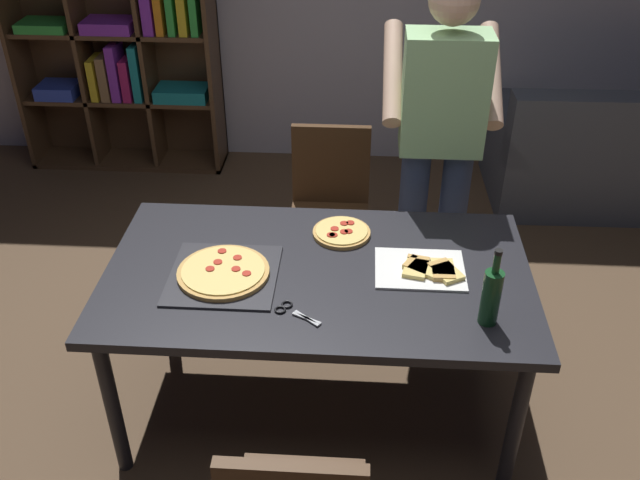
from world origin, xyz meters
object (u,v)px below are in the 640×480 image
bookshelf (114,18)px  couch (624,160)px  dining_table (318,284)px  kitchen_scissors (292,311)px  wine_bottle (491,296)px  person_serving_pizza (440,138)px  second_pizza_plain (342,232)px  chair_far_side (330,200)px  pepperoni_pizza_on_tray (223,273)px

bookshelf → couch: bearing=-6.5°
dining_table → kitchen_scissors: 0.29m
couch → wine_bottle: size_ratio=5.42×
couch → kitchen_scissors: couch is taller
dining_table → couch: 2.78m
person_serving_pizza → second_pizza_plain: bearing=-132.4°
chair_far_side → pepperoni_pizza_on_tray: 1.13m
dining_table → kitchen_scissors: size_ratio=9.08×
kitchen_scissors → person_serving_pizza: bearing=59.4°
person_serving_pizza → pepperoni_pizza_on_tray: size_ratio=4.08×
person_serving_pizza → pepperoni_pizza_on_tray: (-0.90, -0.81, -0.23)m
second_pizza_plain → pepperoni_pizza_on_tray: bearing=-143.9°
person_serving_pizza → second_pizza_plain: size_ratio=6.95×
person_serving_pizza → chair_far_side: bearing=157.3°
dining_table → couch: bearing=46.3°
bookshelf → wine_bottle: size_ratio=6.17×
pepperoni_pizza_on_tray → kitchen_scissors: 0.36m
pepperoni_pizza_on_tray → wine_bottle: bearing=-12.0°
chair_far_side → kitchen_scissors: bearing=-93.6°
person_serving_pizza → wine_bottle: person_serving_pizza is taller
person_serving_pizza → second_pizza_plain: person_serving_pizza is taller
dining_table → wine_bottle: 0.72m
second_pizza_plain → dining_table: bearing=-107.4°
bookshelf → wine_bottle: 3.44m
wine_bottle → second_pizza_plain: bearing=135.2°
second_pizza_plain → bookshelf: bearing=127.7°
bookshelf → kitchen_scissors: size_ratio=10.28×
dining_table → wine_bottle: size_ratio=5.45×
bookshelf → person_serving_pizza: bookshelf is taller
chair_far_side → pepperoni_pizza_on_tray: size_ratio=2.10×
chair_far_side → pepperoni_pizza_on_tray: (-0.37, -1.04, 0.25)m
bookshelf → wine_bottle: bookshelf is taller
pepperoni_pizza_on_tray → second_pizza_plain: (0.46, 0.33, -0.00)m
dining_table → bookshelf: bookshelf is taller
bookshelf → person_serving_pizza: size_ratio=1.11×
dining_table → couch: size_ratio=1.01×
dining_table → second_pizza_plain: second_pizza_plain is taller
bookshelf → second_pizza_plain: bearing=-52.3°
wine_bottle → kitchen_scissors: (-0.72, 0.01, -0.11)m
person_serving_pizza → wine_bottle: (0.11, -1.03, -0.13)m
wine_bottle → pepperoni_pizza_on_tray: bearing=168.0°
couch → wine_bottle: wine_bottle is taller
chair_far_side → wine_bottle: bearing=-62.9°
wine_bottle → kitchen_scissors: size_ratio=1.67×
couch → pepperoni_pizza_on_tray: size_ratio=4.00×
wine_bottle → dining_table: bearing=156.7°
person_serving_pizza → couch: bearing=41.8°
pepperoni_pizza_on_tray → couch: bearing=42.0°
kitchen_scissors → second_pizza_plain: bearing=73.1°
bookshelf → pepperoni_pizza_on_tray: size_ratio=4.55×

